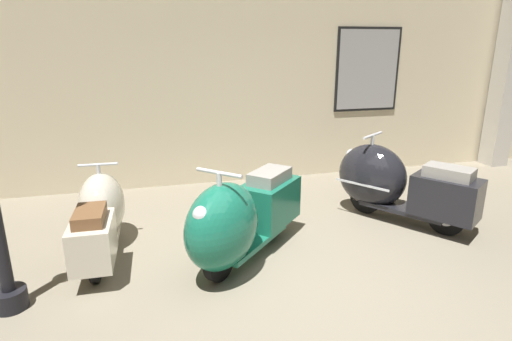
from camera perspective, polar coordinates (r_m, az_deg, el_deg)
name	(u,v)px	position (r m, az deg, el deg)	size (l,w,h in m)	color
ground_plane	(311,305)	(3.92, 7.43, -17.65)	(60.00, 60.00, 0.00)	gray
showroom_back_wall	(239,59)	(6.86, -2.35, 14.84)	(18.00, 0.63, 3.95)	beige
scooter_0	(100,216)	(4.87, -20.42, -5.77)	(0.51, 1.55, 0.94)	black
scooter_1	(239,219)	(4.30, -2.36, -6.63)	(1.63, 1.65, 1.10)	black
scooter_2	(393,183)	(5.68, 18.02, -1.60)	(1.44, 1.76, 1.09)	black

